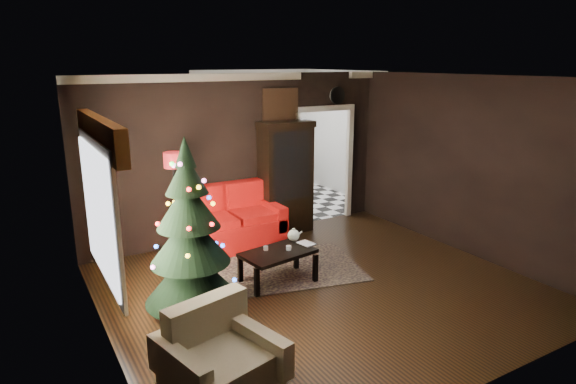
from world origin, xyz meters
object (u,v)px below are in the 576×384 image
kitchen_table (278,189)px  christmas_tree (189,234)px  armchair (220,360)px  wall_clock (337,95)px  teapot (294,235)px  coffee_table (278,266)px  curio_cabinet (286,180)px  floor_lamp (176,209)px  loveseat (232,218)px

kitchen_table → christmas_tree: bearing=-131.8°
armchair → wall_clock: 5.97m
teapot → coffee_table: bearing=-149.0°
curio_cabinet → wall_clock: (1.20, 0.18, 1.43)m
kitchen_table → armchair: bearing=-123.8°
curio_cabinet → armchair: curio_cabinet is taller
floor_lamp → wall_clock: bearing=8.9°
curio_cabinet → armchair: size_ratio=2.13×
loveseat → christmas_tree: (-1.35, -1.88, 0.55)m
floor_lamp → armchair: floor_lamp is taller
coffee_table → armchair: bearing=-130.3°
christmas_tree → loveseat: bearing=54.2°
armchair → kitchen_table: bearing=42.5°
loveseat → curio_cabinet: bearing=10.8°
armchair → teapot: size_ratio=4.55×
armchair → kitchen_table: (3.49, 5.21, -0.09)m
floor_lamp → kitchen_table: floor_lamp is taller
floor_lamp → christmas_tree: (-0.39, -1.76, 0.22)m
curio_cabinet → wall_clock: 1.88m
loveseat → coffee_table: size_ratio=1.72×
floor_lamp → coffee_table: floor_lamp is taller
christmas_tree → teapot: (1.74, 0.54, -0.50)m
teapot → wall_clock: bearing=41.5°
armchair → teapot: 3.04m
floor_lamp → wall_clock: (3.31, 0.52, 1.55)m
curio_cabinet → christmas_tree: bearing=-140.1°
loveseat → curio_cabinet: size_ratio=0.89×
armchair → coffee_table: 2.60m
teapot → wall_clock: size_ratio=0.61×
christmas_tree → coffee_table: (1.34, 0.30, -0.82)m
armchair → teapot: (2.07, 2.22, 0.09)m
loveseat → kitchen_table: (1.80, 1.65, -0.12)m
curio_cabinet → coffee_table: bearing=-122.9°
curio_cabinet → kitchen_table: curio_cabinet is taller
floor_lamp → curio_cabinet: bearing=9.2°
christmas_tree → coffee_table: 1.60m
wall_clock → kitchen_table: size_ratio=0.43×
christmas_tree → armchair: size_ratio=2.40×
teapot → kitchen_table: size_ratio=0.26×
wall_clock → kitchen_table: wall_clock is taller
curio_cabinet → teapot: curio_cabinet is taller
coffee_table → christmas_tree: bearing=-167.4°
loveseat → wall_clock: (2.35, 0.40, 1.88)m
curio_cabinet → coffee_table: size_ratio=1.92×
christmas_tree → kitchen_table: 4.78m
curio_cabinet → teapot: (-0.77, -1.56, -0.40)m
teapot → wall_clock: (1.97, 1.74, 1.83)m
loveseat → kitchen_table: 2.45m
armchair → christmas_tree: bearing=64.9°
coffee_table → teapot: teapot is taller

